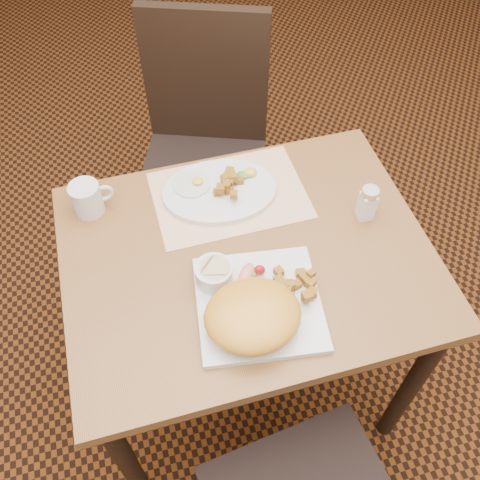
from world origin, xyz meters
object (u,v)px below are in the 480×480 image
object	(u,v)px
plate_square	(259,304)
table	(247,278)
plate_oval	(220,191)
salt_shaker	(367,203)
chair_far	(204,141)
coffee_mug	(88,198)

from	to	relation	value
plate_square	table	bearing A→B (deg)	83.62
table	plate_square	size ratio (longest dim) A/B	3.21
plate_oval	salt_shaker	bearing A→B (deg)	-27.32
table	salt_shaker	distance (m)	0.36
chair_far	plate_oval	bearing A→B (deg)	104.35
plate_square	coffee_mug	size ratio (longest dim) A/B	2.54
plate_square	plate_oval	world-z (taller)	plate_oval
salt_shaker	plate_oval	bearing A→B (deg)	152.68
chair_far	salt_shaker	world-z (taller)	chair_far
table	coffee_mug	size ratio (longest dim) A/B	8.17
table	salt_shaker	world-z (taller)	salt_shaker
chair_far	coffee_mug	xyz separation A→B (m)	(-0.39, -0.41, 0.25)
plate_oval	salt_shaker	distance (m)	0.38
plate_square	salt_shaker	distance (m)	0.39
table	plate_oval	world-z (taller)	plate_oval
chair_far	plate_oval	distance (m)	0.50
salt_shaker	coffee_mug	distance (m)	0.71
table	salt_shaker	size ratio (longest dim) A/B	9.00
plate_oval	table	bearing A→B (deg)	-85.46
table	chair_far	distance (m)	0.66
salt_shaker	coffee_mug	size ratio (longest dim) A/B	0.91
plate_square	chair_far	bearing A→B (deg)	86.39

